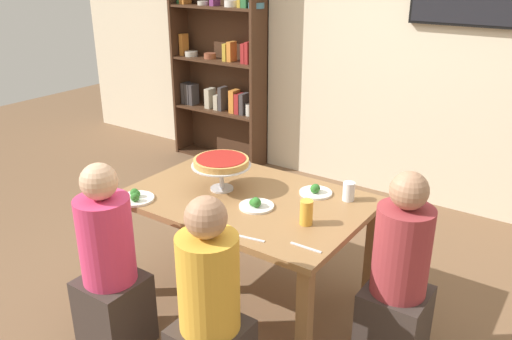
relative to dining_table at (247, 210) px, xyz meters
name	(u,v)px	position (x,y,z in m)	size (l,w,h in m)	color
ground_plane	(248,295)	(0.00, 0.00, -0.65)	(12.00, 12.00, 0.00)	brown
rear_partition	(388,46)	(0.00, 2.20, 0.75)	(8.00, 0.12, 2.80)	beige
dining_table	(247,210)	(0.00, 0.00, 0.00)	(1.48, 1.00, 0.74)	olive
bookshelf	(220,61)	(-1.80, 2.02, 0.46)	(1.13, 0.30, 2.21)	#422819
diner_near_right	(210,319)	(0.36, -0.82, -0.16)	(0.34, 0.34, 1.15)	#382D28
diner_head_east	(398,284)	(1.01, -0.01, -0.16)	(0.34, 0.34, 1.15)	#382D28
diner_near_left	(110,273)	(-0.36, -0.82, -0.16)	(0.34, 0.34, 1.15)	#382D28
deep_dish_pizza_stand	(221,163)	(-0.20, 0.01, 0.27)	(0.38, 0.38, 0.22)	silver
salad_plate_near_diner	(256,204)	(0.13, -0.09, 0.11)	(0.21, 0.21, 0.07)	white
salad_plate_far_diner	(316,191)	(0.33, 0.28, 0.11)	(0.21, 0.21, 0.07)	white
salad_plate_spare	(136,197)	(-0.54, -0.43, 0.11)	(0.22, 0.22, 0.07)	white
beer_glass_amber_tall	(306,212)	(0.48, -0.10, 0.16)	(0.07, 0.07, 0.14)	gold
water_glass_clear_near	(349,191)	(0.54, 0.32, 0.15)	(0.07, 0.07, 0.12)	white
cutlery_fork_near	(249,238)	(0.31, -0.42, 0.09)	(0.18, 0.02, 0.01)	silver
cutlery_knife_near	(220,165)	(-0.48, 0.33, 0.09)	(0.18, 0.02, 0.01)	silver
cutlery_fork_far	(306,247)	(0.61, -0.33, 0.09)	(0.18, 0.02, 0.01)	silver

